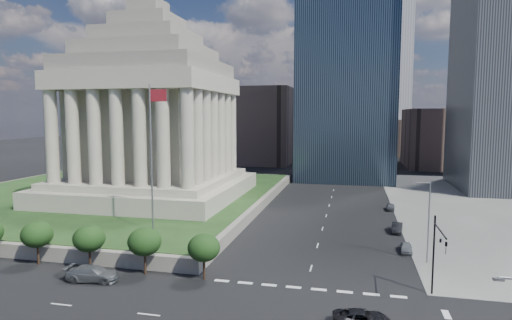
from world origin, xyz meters
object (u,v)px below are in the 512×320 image
(suv_grey, at_px, (93,273))
(pickup_truck, at_px, (362,318))
(parked_sedan_near, at_px, (406,247))
(parked_sedan_far, at_px, (390,207))
(street_lamp_north, at_px, (427,217))
(parked_sedan_mid, at_px, (397,228))
(traffic_signal_ne, at_px, (437,248))
(flagpole, at_px, (152,150))
(war_memorial, at_px, (150,97))

(suv_grey, bearing_deg, pickup_truck, -104.68)
(parked_sedan_near, xyz_separation_m, parked_sedan_far, (0.00, 25.52, 0.00))
(street_lamp_north, bearing_deg, parked_sedan_far, 93.57)
(street_lamp_north, xyz_separation_m, parked_sedan_mid, (-2.08, 13.48, -4.95))
(street_lamp_north, bearing_deg, parked_sedan_near, 115.98)
(pickup_truck, height_order, suv_grey, suv_grey)
(traffic_signal_ne, relative_size, suv_grey, 1.40)
(flagpole, xyz_separation_m, parked_sedan_mid, (33.07, 14.48, -12.41))
(street_lamp_north, bearing_deg, flagpole, -178.37)
(war_memorial, height_order, parked_sedan_mid, war_memorial)
(traffic_signal_ne, bearing_deg, flagpole, 163.29)
(traffic_signal_ne, height_order, street_lamp_north, street_lamp_north)
(traffic_signal_ne, xyz_separation_m, parked_sedan_mid, (-1.26, 24.78, -4.54))
(suv_grey, xyz_separation_m, parked_sedan_near, (34.02, 17.92, -0.21))
(traffic_signal_ne, height_order, pickup_truck, traffic_signal_ne)
(suv_grey, distance_m, parked_sedan_far, 55.18)
(suv_grey, distance_m, parked_sedan_near, 38.45)
(suv_grey, height_order, parked_sedan_far, suv_grey)
(war_memorial, bearing_deg, parked_sedan_near, -22.93)
(flagpole, xyz_separation_m, pickup_truck, (27.41, -16.84, -12.44))
(street_lamp_north, xyz_separation_m, suv_grey, (-35.85, -14.16, -4.83))
(parked_sedan_near, bearing_deg, suv_grey, -149.28)
(flagpole, bearing_deg, pickup_truck, -31.57)
(parked_sedan_mid, bearing_deg, war_memorial, 176.08)
(flagpole, distance_m, parked_sedan_near, 35.91)
(flagpole, height_order, parked_sedan_near, flagpole)
(flagpole, height_order, pickup_truck, flagpole)
(parked_sedan_mid, bearing_deg, pickup_truck, -92.28)
(street_lamp_north, distance_m, parked_sedan_near, 6.55)
(pickup_truck, distance_m, parked_sedan_far, 47.49)
(flagpole, distance_m, traffic_signal_ne, 36.69)
(parked_sedan_mid, bearing_deg, street_lamp_north, -73.24)
(flagpole, bearing_deg, parked_sedan_near, 8.12)
(suv_grey, relative_size, parked_sedan_far, 1.56)
(pickup_truck, height_order, parked_sedan_far, pickup_truck)
(war_memorial, bearing_deg, street_lamp_north, -25.92)
(street_lamp_north, distance_m, suv_grey, 38.85)
(street_lamp_north, relative_size, pickup_truck, 2.05)
(traffic_signal_ne, bearing_deg, pickup_truck, -136.62)
(suv_grey, bearing_deg, parked_sedan_near, -69.45)
(war_memorial, xyz_separation_m, flagpole, (12.17, -24.00, -8.29))
(pickup_truck, relative_size, parked_sedan_mid, 1.14)
(traffic_signal_ne, relative_size, parked_sedan_far, 2.19)
(parked_sedan_near, bearing_deg, parked_sedan_far, 92.94)
(war_memorial, relative_size, pickup_truck, 7.98)
(suv_grey, bearing_deg, war_memorial, 9.94)
(parked_sedan_far, bearing_deg, war_memorial, -166.74)
(parked_sedan_near, distance_m, parked_sedan_far, 25.52)
(flagpole, xyz_separation_m, parked_sedan_far, (33.33, 30.28, -12.49))
(pickup_truck, bearing_deg, war_memorial, 34.90)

